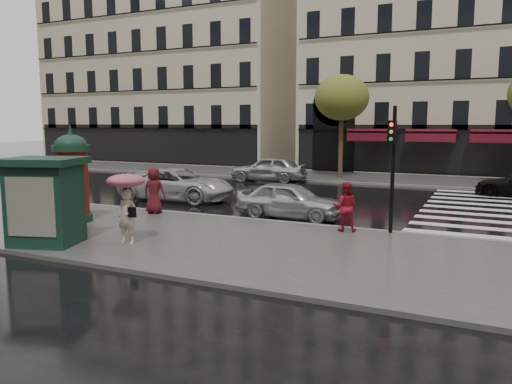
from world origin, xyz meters
The scene contains 18 objects.
ground centered at (0.00, 0.00, 0.00)m, with size 160.00×160.00×0.00m, color black.
near_sidewalk centered at (0.00, -0.50, 0.06)m, with size 90.00×7.00×0.12m, color #474744.
far_sidewalk centered at (0.00, 19.00, 0.06)m, with size 90.00×6.00×0.12m, color #474744.
near_kerb centered at (0.00, 3.00, 0.07)m, with size 90.00×0.25×0.14m, color slate.
far_kerb centered at (0.00, 16.00, 0.07)m, with size 90.00×0.25×0.14m, color slate.
zebra_crossing centered at (6.00, 9.60, 0.01)m, with size 3.60×11.75×0.01m, color silver.
bldg_far_corner centered at (6.00, 30.00, 11.31)m, with size 26.00×14.00×22.90m.
bldg_far_left centered at (-22.00, 30.00, 11.31)m, with size 24.00×14.00×22.90m.
tree_far_left centered at (-2.00, 18.00, 5.17)m, with size 3.40×3.40×6.64m.
woman_umbrella centered at (-2.63, -1.93, 1.50)m, with size 1.09×1.09×2.09m.
woman_red centered at (2.61, 2.40, 0.92)m, with size 0.78×0.60×1.60m, color maroon.
man_burgundy centered at (-4.93, 2.40, 1.01)m, with size 0.87×0.56×1.77m, color #4F0F19.
morris_column centered at (-6.51, -0.16, 1.78)m, with size 1.29×1.29×3.48m.
traffic_light centered at (3.99, 2.72, 2.54)m, with size 0.27×0.38×4.00m.
newsstand centered at (-4.67, -3.00, 1.40)m, with size 2.49×2.28×2.49m.
car_silver centered at (-0.03, 4.28, 0.70)m, with size 1.64×4.08×1.39m, color silver.
car_white centered at (-6.46, 6.16, 0.75)m, with size 2.50×5.42×1.51m, color #BABABA.
car_far_silver centered at (-5.71, 15.00, 0.80)m, with size 1.88×4.67×1.59m, color #B6B6BB.
Camera 1 is at (6.82, -13.12, 3.57)m, focal length 35.00 mm.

